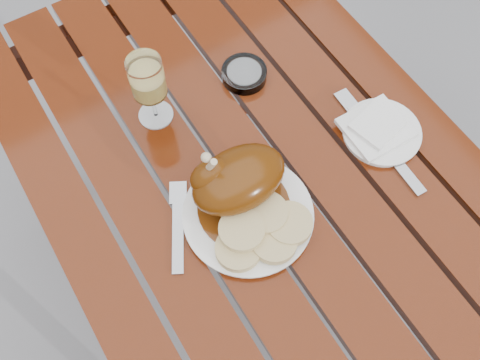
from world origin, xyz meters
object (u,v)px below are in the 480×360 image
(table, at_px, (249,233))
(wine_glass, at_px, (150,91))
(ashtray, at_px, (244,74))
(dinner_plate, at_px, (248,215))
(side_plate, at_px, (381,132))

(table, height_order, wine_glass, wine_glass)
(ashtray, bearing_deg, dinner_plate, -120.98)
(ashtray, bearing_deg, wine_glass, 176.03)
(dinner_plate, distance_m, side_plate, 0.32)
(dinner_plate, height_order, wine_glass, wine_glass)
(table, xyz_separation_m, ashtray, (0.10, 0.19, 0.39))
(table, distance_m, ashtray, 0.44)
(dinner_plate, height_order, ashtray, ashtray)
(wine_glass, height_order, ashtray, wine_glass)
(side_plate, height_order, ashtray, ashtray)
(table, bearing_deg, dinner_plate, -126.51)
(ashtray, bearing_deg, table, -118.00)
(wine_glass, xyz_separation_m, side_plate, (0.36, -0.28, -0.08))
(wine_glass, bearing_deg, table, -62.01)
(dinner_plate, xyz_separation_m, ashtray, (0.17, 0.28, 0.00))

